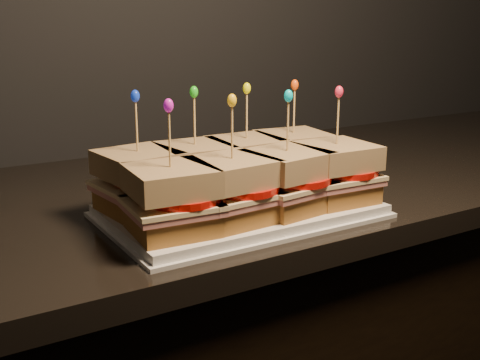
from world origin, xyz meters
TOP-DOWN VIEW (x-y plane):
  - granite_slab at (0.80, 1.69)m, footprint 2.46×0.65m
  - platter at (0.56, 1.51)m, footprint 0.37×0.23m
  - platter_rim at (0.56, 1.51)m, footprint 0.38×0.24m
  - sandwich_0_bread_bot at (0.43, 1.56)m, footprint 0.11×0.11m
  - sandwich_0_ham at (0.43, 1.56)m, footprint 0.12×0.12m
  - sandwich_0_cheese at (0.43, 1.56)m, footprint 0.12×0.12m
  - sandwich_0_tomato at (0.45, 1.56)m, footprint 0.10×0.10m
  - sandwich_0_bread_top at (0.43, 1.56)m, footprint 0.11×0.11m
  - sandwich_0_pick at (0.43, 1.56)m, footprint 0.00×0.00m
  - sandwich_0_frill at (0.43, 1.56)m, footprint 0.01×0.01m
  - sandwich_1_bread_bot at (0.52, 1.56)m, footprint 0.10×0.10m
  - sandwich_1_ham at (0.52, 1.56)m, footprint 0.12×0.11m
  - sandwich_1_cheese at (0.52, 1.56)m, footprint 0.12×0.11m
  - sandwich_1_tomato at (0.53, 1.56)m, footprint 0.10×0.10m
  - sandwich_1_bread_top at (0.52, 1.56)m, footprint 0.11×0.11m
  - sandwich_1_pick at (0.52, 1.56)m, footprint 0.00×0.00m
  - sandwich_1_frill at (0.52, 1.56)m, footprint 0.01×0.01m
  - sandwich_2_bread_bot at (0.61, 1.56)m, footprint 0.10×0.10m
  - sandwich_2_ham at (0.61, 1.56)m, footprint 0.11×0.11m
  - sandwich_2_cheese at (0.61, 1.56)m, footprint 0.11×0.11m
  - sandwich_2_tomato at (0.62, 1.56)m, footprint 0.10×0.10m
  - sandwich_2_bread_top at (0.61, 1.56)m, footprint 0.10×0.10m
  - sandwich_2_pick at (0.61, 1.56)m, footprint 0.00×0.00m
  - sandwich_2_frill at (0.61, 1.56)m, footprint 0.01×0.01m
  - sandwich_3_bread_bot at (0.70, 1.56)m, footprint 0.11×0.11m
  - sandwich_3_ham at (0.70, 1.56)m, footprint 0.12×0.12m
  - sandwich_3_cheese at (0.70, 1.56)m, footprint 0.12×0.12m
  - sandwich_3_tomato at (0.71, 1.56)m, footprint 0.10×0.10m
  - sandwich_3_bread_top at (0.70, 1.56)m, footprint 0.11×0.11m
  - sandwich_3_pick at (0.70, 1.56)m, footprint 0.00×0.00m
  - sandwich_3_frill at (0.70, 1.56)m, footprint 0.01×0.01m
  - sandwich_4_bread_bot at (0.43, 1.46)m, footprint 0.11×0.11m
  - sandwich_4_ham at (0.43, 1.46)m, footprint 0.12×0.11m
  - sandwich_4_cheese at (0.43, 1.46)m, footprint 0.12×0.11m
  - sandwich_4_tomato at (0.45, 1.45)m, footprint 0.10×0.10m
  - sandwich_4_bread_top at (0.43, 1.46)m, footprint 0.11×0.11m
  - sandwich_4_pick at (0.43, 1.46)m, footprint 0.00×0.00m
  - sandwich_4_frill at (0.43, 1.46)m, footprint 0.01×0.01m
  - sandwich_5_bread_bot at (0.52, 1.46)m, footprint 0.10×0.10m
  - sandwich_5_ham at (0.52, 1.46)m, footprint 0.11×0.11m
  - sandwich_5_cheese at (0.52, 1.46)m, footprint 0.12×0.11m
  - sandwich_5_tomato at (0.53, 1.45)m, footprint 0.10×0.10m
  - sandwich_5_bread_top at (0.52, 1.46)m, footprint 0.11×0.11m
  - sandwich_5_pick at (0.52, 1.46)m, footprint 0.00×0.00m
  - sandwich_5_frill at (0.52, 1.46)m, footprint 0.01×0.01m
  - sandwich_6_bread_bot at (0.61, 1.46)m, footprint 0.11×0.11m
  - sandwich_6_ham at (0.61, 1.46)m, footprint 0.12×0.12m
  - sandwich_6_cheese at (0.61, 1.46)m, footprint 0.12×0.12m
  - sandwich_6_tomato at (0.62, 1.45)m, footprint 0.10×0.10m
  - sandwich_6_bread_top at (0.61, 1.46)m, footprint 0.11×0.11m
  - sandwich_6_pick at (0.61, 1.46)m, footprint 0.00×0.00m
  - sandwich_6_frill at (0.61, 1.46)m, footprint 0.01×0.01m
  - sandwich_7_bread_bot at (0.70, 1.46)m, footprint 0.10×0.10m
  - sandwich_7_ham at (0.70, 1.46)m, footprint 0.11×0.11m
  - sandwich_7_cheese at (0.70, 1.46)m, footprint 0.11×0.11m
  - sandwich_7_tomato at (0.71, 1.45)m, footprint 0.10×0.10m
  - sandwich_7_bread_top at (0.70, 1.46)m, footprint 0.10×0.10m
  - sandwich_7_pick at (0.70, 1.46)m, footprint 0.00×0.00m
  - sandwich_7_frill at (0.70, 1.46)m, footprint 0.01×0.01m

SIDE VIEW (x-z plane):
  - granite_slab at x=0.80m, z-range 0.85..0.89m
  - platter_rim at x=0.56m, z-range 0.89..0.89m
  - platter at x=0.56m, z-range 0.89..0.91m
  - sandwich_0_bread_bot at x=0.43m, z-range 0.91..0.93m
  - sandwich_1_bread_bot at x=0.52m, z-range 0.91..0.93m
  - sandwich_2_bread_bot at x=0.61m, z-range 0.91..0.93m
  - sandwich_3_bread_bot at x=0.70m, z-range 0.91..0.93m
  - sandwich_4_bread_bot at x=0.43m, z-range 0.91..0.93m
  - sandwich_5_bread_bot at x=0.52m, z-range 0.91..0.93m
  - sandwich_6_bread_bot at x=0.61m, z-range 0.91..0.93m
  - sandwich_7_bread_bot at x=0.70m, z-range 0.91..0.93m
  - sandwich_0_ham at x=0.43m, z-range 0.93..0.94m
  - sandwich_1_ham at x=0.52m, z-range 0.93..0.94m
  - sandwich_2_ham at x=0.61m, z-range 0.93..0.94m
  - sandwich_3_ham at x=0.70m, z-range 0.93..0.94m
  - sandwich_4_ham at x=0.43m, z-range 0.93..0.94m
  - sandwich_5_ham at x=0.52m, z-range 0.93..0.94m
  - sandwich_6_ham at x=0.61m, z-range 0.93..0.94m
  - sandwich_7_ham at x=0.70m, z-range 0.93..0.94m
  - sandwich_0_cheese at x=0.43m, z-range 0.94..0.95m
  - sandwich_1_cheese at x=0.52m, z-range 0.94..0.95m
  - sandwich_2_cheese at x=0.61m, z-range 0.94..0.95m
  - sandwich_3_cheese at x=0.70m, z-range 0.94..0.95m
  - sandwich_4_cheese at x=0.43m, z-range 0.94..0.95m
  - sandwich_5_cheese at x=0.52m, z-range 0.94..0.95m
  - sandwich_6_cheese at x=0.61m, z-range 0.94..0.95m
  - sandwich_7_cheese at x=0.70m, z-range 0.94..0.95m
  - sandwich_0_tomato at x=0.45m, z-range 0.95..0.96m
  - sandwich_1_tomato at x=0.53m, z-range 0.95..0.96m
  - sandwich_2_tomato at x=0.62m, z-range 0.95..0.96m
  - sandwich_3_tomato at x=0.71m, z-range 0.95..0.96m
  - sandwich_4_tomato at x=0.45m, z-range 0.95..0.96m
  - sandwich_5_tomato at x=0.53m, z-range 0.95..0.96m
  - sandwich_6_tomato at x=0.62m, z-range 0.95..0.96m
  - sandwich_7_tomato at x=0.71m, z-range 0.95..0.96m
  - sandwich_0_bread_top at x=0.43m, z-range 0.96..0.99m
  - sandwich_1_bread_top at x=0.52m, z-range 0.96..0.99m
  - sandwich_2_bread_top at x=0.61m, z-range 0.96..0.99m
  - sandwich_3_bread_top at x=0.70m, z-range 0.96..0.99m
  - sandwich_4_bread_top at x=0.43m, z-range 0.96..0.99m
  - sandwich_5_bread_top at x=0.52m, z-range 0.96..0.99m
  - sandwich_6_bread_top at x=0.61m, z-range 0.96..0.99m
  - sandwich_7_bread_top at x=0.70m, z-range 0.96..0.99m
  - sandwich_0_pick at x=0.43m, z-range 0.98..1.07m
  - sandwich_1_pick at x=0.52m, z-range 0.98..1.07m
  - sandwich_2_pick at x=0.61m, z-range 0.98..1.07m
  - sandwich_3_pick at x=0.70m, z-range 0.98..1.07m
  - sandwich_4_pick at x=0.43m, z-range 0.98..1.07m
  - sandwich_5_pick at x=0.52m, z-range 0.98..1.07m
  - sandwich_6_pick at x=0.61m, z-range 0.98..1.07m
  - sandwich_7_pick at x=0.70m, z-range 0.98..1.07m
  - sandwich_0_frill at x=0.43m, z-range 1.06..1.07m
  - sandwich_1_frill at x=0.52m, z-range 1.06..1.07m
  - sandwich_2_frill at x=0.61m, z-range 1.06..1.07m
  - sandwich_3_frill at x=0.70m, z-range 1.06..1.07m
  - sandwich_4_frill at x=0.43m, z-range 1.06..1.07m
  - sandwich_5_frill at x=0.52m, z-range 1.06..1.07m
  - sandwich_6_frill at x=0.61m, z-range 1.06..1.07m
  - sandwich_7_frill at x=0.70m, z-range 1.06..1.07m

